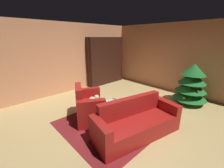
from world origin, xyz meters
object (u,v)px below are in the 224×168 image
at_px(armchair_red, 89,107).
at_px(bottle_on_table, 117,105).
at_px(bookshelf_unit, 107,62).
at_px(couch_red, 136,123).
at_px(decorated_tree, 191,84).
at_px(book_stack_on_table, 111,104).
at_px(coffee_table, 112,107).

height_order(armchair_red, bottle_on_table, armchair_red).
bearing_deg(bookshelf_unit, couch_red, -32.49).
relative_size(armchair_red, decorated_tree, 0.93).
xyz_separation_m(couch_red, bottle_on_table, (-0.57, -0.02, 0.26)).
xyz_separation_m(couch_red, book_stack_on_table, (-0.78, -0.02, 0.21)).
height_order(coffee_table, bottle_on_table, bottle_on_table).
bearing_deg(bookshelf_unit, bottle_on_table, -37.74).
bearing_deg(coffee_table, armchair_red, -144.48).
distance_m(coffee_table, book_stack_on_table, 0.08).
xyz_separation_m(bookshelf_unit, bottle_on_table, (2.83, -2.19, -0.47)).
height_order(coffee_table, book_stack_on_table, book_stack_on_table).
height_order(couch_red, coffee_table, couch_red).
height_order(bookshelf_unit, book_stack_on_table, bookshelf_unit).
relative_size(bookshelf_unit, armchair_red, 1.71).
relative_size(armchair_red, book_stack_on_table, 6.02).
xyz_separation_m(coffee_table, decorated_tree, (0.96, 2.63, 0.26)).
bearing_deg(armchair_red, book_stack_on_table, 35.16).
distance_m(bookshelf_unit, bottle_on_table, 3.61).
xyz_separation_m(armchair_red, bottle_on_table, (0.72, 0.36, 0.21)).
height_order(armchair_red, decorated_tree, decorated_tree).
height_order(couch_red, bottle_on_table, couch_red).
xyz_separation_m(armchair_red, book_stack_on_table, (0.50, 0.36, 0.16)).
relative_size(bookshelf_unit, decorated_tree, 1.60).
bearing_deg(bookshelf_unit, book_stack_on_table, -39.95).
relative_size(book_stack_on_table, bottle_on_table, 0.88).
bearing_deg(decorated_tree, couch_red, -94.01).
xyz_separation_m(couch_red, coffee_table, (-0.77, -0.01, 0.13)).
height_order(bookshelf_unit, coffee_table, bookshelf_unit).
bearing_deg(bottle_on_table, coffee_table, 177.04).
xyz_separation_m(bookshelf_unit, book_stack_on_table, (2.61, -2.19, -0.52)).
xyz_separation_m(coffee_table, bottle_on_table, (0.20, -0.01, 0.13)).
bearing_deg(book_stack_on_table, armchair_red, -144.84).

